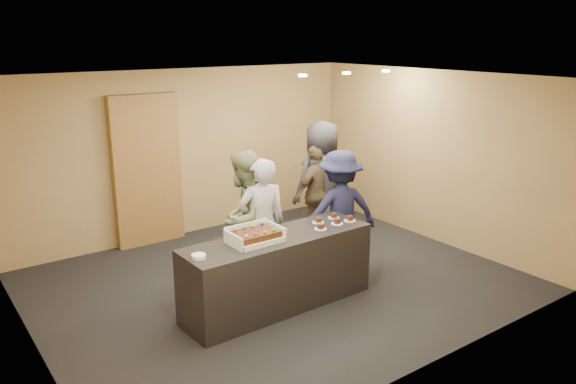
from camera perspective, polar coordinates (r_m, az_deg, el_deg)
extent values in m
plane|color=black|center=(7.64, -1.18, -9.13)|extent=(6.00, 6.00, 0.00)
plane|color=silver|center=(6.95, -1.30, 11.50)|extent=(6.00, 6.00, 0.00)
cube|color=tan|center=(9.29, -10.08, 3.93)|extent=(6.00, 0.04, 2.70)
cube|color=tan|center=(5.41, 14.09, -4.93)|extent=(6.00, 0.04, 2.70)
cube|color=tan|center=(6.07, -25.25, -3.70)|extent=(0.04, 5.00, 2.70)
cube|color=tan|center=(9.17, 14.39, 3.53)|extent=(0.04, 5.00, 2.70)
cube|color=black|center=(6.85, -1.03, -8.06)|extent=(2.41, 0.74, 0.90)
cube|color=brown|center=(8.95, -14.13, 2.11)|extent=(1.07, 0.15, 2.35)
cube|color=white|center=(6.51, -3.34, -4.84)|extent=(0.58, 0.41, 0.06)
cube|color=white|center=(6.35, -5.57, -4.95)|extent=(0.02, 0.41, 0.16)
cube|color=white|center=(6.64, -1.23, -3.93)|extent=(0.02, 0.41, 0.16)
cube|color=white|center=(6.65, -4.30, -3.87)|extent=(0.58, 0.02, 0.18)
cube|color=#391B0D|center=(6.48, -3.35, -4.30)|extent=(0.51, 0.35, 0.07)
sphere|color=#C43C17|center=(6.47, -5.40, -3.88)|extent=(0.04, 0.04, 0.04)
sphere|color=#178F28|center=(6.53, -4.47, -3.67)|extent=(0.04, 0.04, 0.04)
sphere|color=yellow|center=(6.59, -3.55, -3.47)|extent=(0.04, 0.04, 0.04)
sphere|color=#1730C5|center=(6.65, -2.65, -3.26)|extent=(0.04, 0.04, 0.04)
sphere|color=yellow|center=(6.27, -4.25, -4.50)|extent=(0.04, 0.04, 0.04)
sphere|color=#AC258F|center=(6.33, -3.29, -4.28)|extent=(0.04, 0.04, 0.04)
sphere|color=orange|center=(6.39, -2.36, -4.06)|extent=(0.04, 0.04, 0.04)
sphere|color=#46CF29|center=(6.46, -1.45, -3.85)|extent=(0.04, 0.04, 0.04)
cylinder|color=white|center=(6.13, -9.07, -6.46)|extent=(0.16, 0.16, 0.04)
cylinder|color=white|center=(6.93, 3.34, -3.76)|extent=(0.15, 0.15, 0.01)
cube|color=#391B0D|center=(6.92, 3.34, -3.49)|extent=(0.07, 0.06, 0.06)
cylinder|color=white|center=(7.16, 3.08, -3.10)|extent=(0.15, 0.15, 0.01)
cube|color=#391B0D|center=(7.15, 3.08, -2.84)|extent=(0.07, 0.06, 0.06)
cylinder|color=white|center=(7.13, 5.01, -3.23)|extent=(0.15, 0.15, 0.01)
cube|color=#391B0D|center=(7.12, 5.01, -2.97)|extent=(0.07, 0.06, 0.06)
cylinder|color=white|center=(7.35, 4.67, -2.62)|extent=(0.15, 0.15, 0.01)
cube|color=#391B0D|center=(7.34, 4.67, -2.37)|extent=(0.07, 0.06, 0.06)
cylinder|color=white|center=(7.26, 6.29, -2.91)|extent=(0.15, 0.15, 0.01)
cube|color=#391B0D|center=(7.25, 6.30, -2.65)|extent=(0.07, 0.06, 0.06)
imported|color=#ABABB0|center=(7.22, -2.64, -3.27)|extent=(0.71, 0.56, 1.73)
imported|color=gray|center=(7.37, -4.50, -2.65)|extent=(1.10, 1.04, 1.79)
imported|color=#1B1D3F|center=(7.83, 5.29, -1.88)|extent=(1.24, 0.94, 1.70)
imported|color=brown|center=(8.90, 2.91, -0.14)|extent=(0.97, 0.53, 1.56)
imported|color=#29292F|center=(8.97, 3.47, 1.19)|extent=(1.01, 0.72, 1.92)
cylinder|color=#FFEAC6|center=(7.82, 1.49, 11.76)|extent=(0.12, 0.12, 0.03)
cylinder|color=#FFEAC6|center=(8.33, 5.97, 11.93)|extent=(0.12, 0.12, 0.03)
cylinder|color=#FFEAC6|center=(8.88, 9.91, 12.02)|extent=(0.12, 0.12, 0.03)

